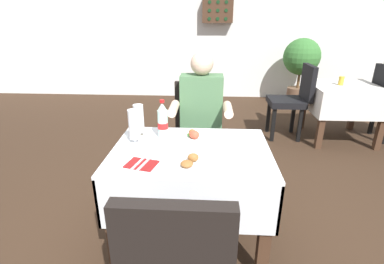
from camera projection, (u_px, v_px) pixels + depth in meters
The scene contains 16 objects.
ground_plane at pixel (171, 251), 1.99m from camera, with size 11.00×11.00×0.00m, color #382619.
back_wall at pixel (198, 20), 5.49m from camera, with size 11.00×0.12×2.97m, color white.
main_dining_table at pixel (191, 173), 1.92m from camera, with size 1.02×0.77×0.72m.
chair_far_diner_seat at pixel (196, 130), 2.63m from camera, with size 0.44×0.50×0.97m.
seated_diner_far at pixel (201, 118), 2.47m from camera, with size 0.50×0.46×1.26m.
plate_near_camera at pixel (190, 163), 1.64m from camera, with size 0.24×0.24×0.06m.
plate_far_diner at pixel (194, 137), 1.99m from camera, with size 0.25×0.25×0.07m.
beer_glass_left at pixel (134, 127), 1.90m from camera, with size 0.07×0.07×0.24m.
beer_glass_middle at pixel (139, 120), 2.01m from camera, with size 0.07×0.07×0.23m.
cola_bottle_primary at pixel (163, 121), 1.99m from camera, with size 0.07×0.07×0.28m.
napkin_cutlery_set at pixel (142, 164), 1.65m from camera, with size 0.20×0.20×0.01m.
background_dining_table at pixel (342, 99), 3.70m from camera, with size 0.83×0.84×0.72m.
background_chair_left at pixel (293, 97), 3.73m from camera, with size 0.50×0.44×0.97m.
background_table_tumbler at pixel (341, 81), 3.61m from camera, with size 0.06×0.06×0.11m, color gold.
potted_plant_corner at pixel (301, 62), 5.14m from camera, with size 0.65×0.65×1.20m.
wall_bottle_rack at pixel (218, 11), 5.25m from camera, with size 0.56×0.21×0.42m.
Camera 1 is at (0.24, -1.53, 1.51)m, focal length 26.75 mm.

